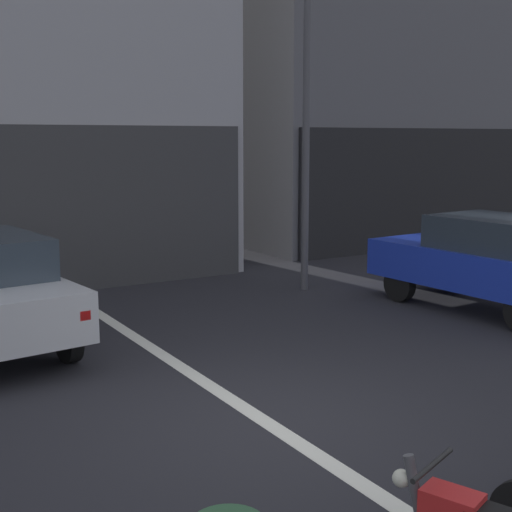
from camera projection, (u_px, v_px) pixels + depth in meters
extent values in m
plane|color=#232328|center=(266.00, 422.00, 7.46)|extent=(120.00, 120.00, 0.00)
cube|color=silver|center=(88.00, 307.00, 12.54)|extent=(0.20, 18.00, 0.01)
cube|color=#373739|center=(28.00, 212.00, 13.13)|extent=(8.94, 0.10, 3.20)
cube|color=black|center=(419.00, 189.00, 18.82)|extent=(7.74, 0.10, 3.20)
cylinder|color=black|center=(4.00, 303.00, 11.45)|extent=(0.25, 0.66, 0.64)
cylinder|color=black|center=(68.00, 339.00, 9.42)|extent=(0.25, 0.66, 0.64)
cube|color=red|center=(85.00, 315.00, 8.73)|extent=(0.15, 0.08, 0.12)
cylinder|color=black|center=(400.00, 284.00, 12.91)|extent=(0.22, 0.65, 0.64)
cylinder|color=black|center=(456.00, 275.00, 13.78)|extent=(0.22, 0.65, 0.64)
cube|color=#1E38BF|center=(487.00, 267.00, 12.22)|extent=(2.02, 4.20, 0.66)
cube|color=#2D3842|center=(496.00, 233.00, 12.00)|extent=(1.67, 2.06, 0.56)
cylinder|color=black|center=(111.00, 245.00, 17.57)|extent=(0.26, 0.66, 0.64)
cylinder|color=black|center=(47.00, 249.00, 16.96)|extent=(0.26, 0.66, 0.64)
cylinder|color=black|center=(92.00, 232.00, 19.92)|extent=(0.26, 0.66, 0.64)
cylinder|color=black|center=(35.00, 235.00, 19.32)|extent=(0.26, 0.66, 0.64)
cube|color=red|center=(70.00, 224.00, 18.37)|extent=(2.29, 4.30, 0.66)
cube|color=#2D3842|center=(68.00, 200.00, 18.41)|extent=(1.80, 2.16, 0.56)
cube|color=red|center=(84.00, 213.00, 20.47)|extent=(0.15, 0.08, 0.12)
cube|color=red|center=(34.00, 215.00, 19.92)|extent=(0.15, 0.08, 0.12)
cylinder|color=#47474C|center=(306.00, 123.00, 13.45)|extent=(0.14, 0.14, 6.48)
cube|color=red|center=(452.00, 510.00, 4.37)|extent=(0.33, 0.41, 0.24)
cylinder|color=#4C4C51|center=(418.00, 509.00, 4.51)|extent=(0.15, 0.25, 0.70)
cylinder|color=black|center=(432.00, 465.00, 4.41)|extent=(0.53, 0.23, 0.04)
sphere|color=silver|center=(401.00, 478.00, 4.56)|extent=(0.12, 0.12, 0.12)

